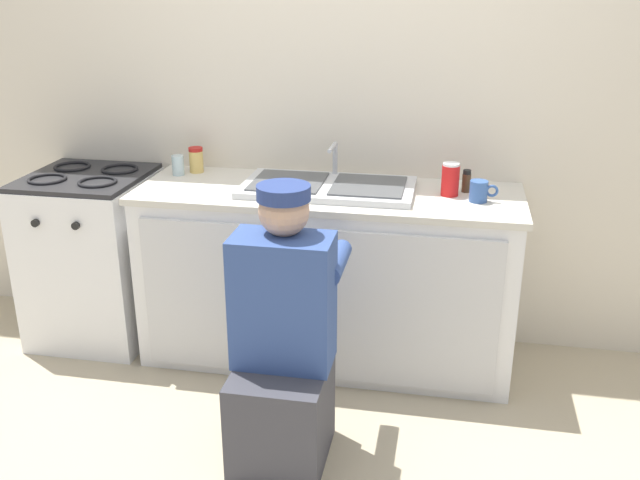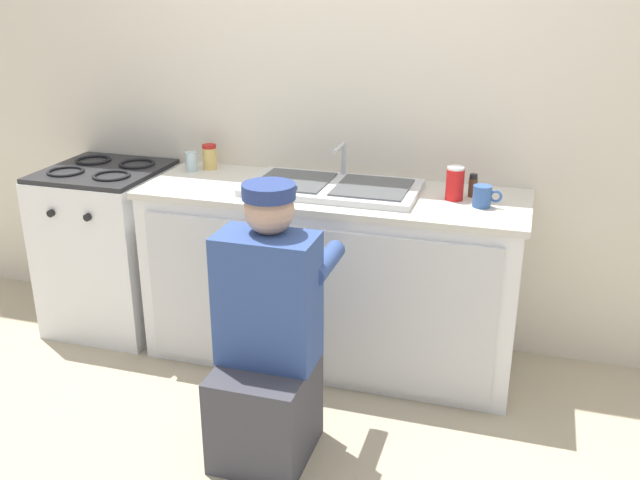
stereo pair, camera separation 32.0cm
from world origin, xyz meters
The scene contains 12 objects.
ground_plane centered at (0.00, 0.00, 0.00)m, with size 12.00×12.00×0.00m, color tan.
back_wall centered at (0.00, 0.65, 1.25)m, with size 6.00×0.10×2.50m, color beige.
counter_cabinet centered at (0.00, 0.29, 0.42)m, with size 1.77×0.62×0.83m.
countertop centered at (0.00, 0.30, 0.85)m, with size 1.81×0.62×0.03m, color beige.
sink_double_basin centered at (0.00, 0.30, 0.88)m, with size 0.80×0.44×0.19m.
stove_range centered at (-1.23, 0.30, 0.44)m, with size 0.59×0.62×0.89m.
plumber_person centered at (-0.03, -0.50, 0.46)m, with size 0.42×0.61×1.10m.
soda_cup_red centered at (0.56, 0.33, 0.94)m, with size 0.08×0.08×0.15m.
coffee_mug centered at (0.69, 0.26, 0.91)m, with size 0.13×0.08×0.09m.
condiment_jar centered at (-0.71, 0.49, 0.93)m, with size 0.07×0.07×0.13m.
water_glass centered at (-0.79, 0.42, 0.92)m, with size 0.06×0.06×0.10m.
spice_bottle_pepper centered at (0.63, 0.40, 0.92)m, with size 0.04×0.04×0.10m.
Camera 1 is at (0.56, -2.84, 1.84)m, focal length 40.00 mm.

